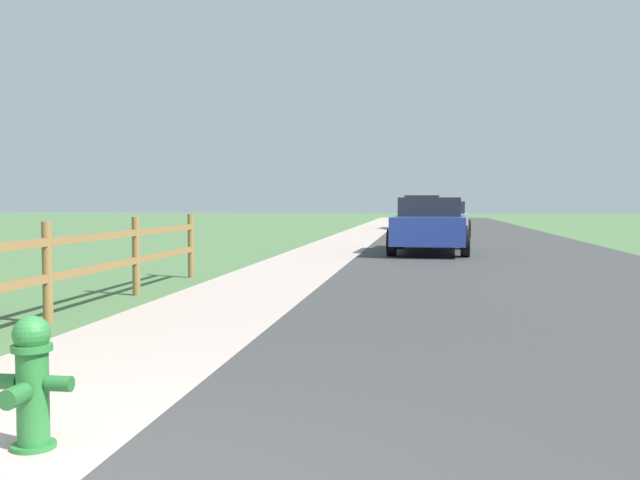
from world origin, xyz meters
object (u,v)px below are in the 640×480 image
at_px(fire_hydrant, 32,380).
at_px(parked_car_silver, 444,218).
at_px(parked_car_red, 423,212).
at_px(parked_suv_blue, 430,225).

height_order(fire_hydrant, parked_car_silver, parked_car_silver).
distance_m(fire_hydrant, parked_car_red, 33.41).
height_order(parked_suv_blue, parked_car_red, parked_car_red).
height_order(fire_hydrant, parked_suv_blue, parked_suv_blue).
relative_size(parked_car_silver, parked_car_red, 0.94).
distance_m(parked_suv_blue, parked_car_silver, 9.75).
bearing_deg(parked_car_silver, parked_suv_blue, -93.80).
relative_size(parked_suv_blue, parked_car_red, 1.03).
xyz_separation_m(parked_suv_blue, parked_car_silver, (0.65, 9.73, -0.03)).
xyz_separation_m(fire_hydrant, parked_car_red, (2.07, 33.35, 0.46)).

